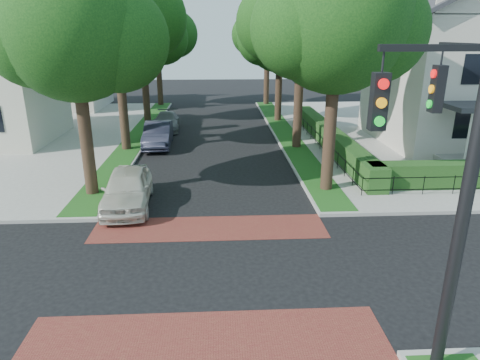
% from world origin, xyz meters
% --- Properties ---
extents(ground, '(120.00, 120.00, 0.00)m').
position_xyz_m(ground, '(0.00, 0.00, 0.00)').
color(ground, black).
rests_on(ground, ground).
extents(sidewalk_ne, '(30.00, 30.00, 0.15)m').
position_xyz_m(sidewalk_ne, '(19.50, 19.00, 0.07)').
color(sidewalk_ne, gray).
rests_on(sidewalk_ne, ground).
extents(crosswalk_far, '(9.00, 2.20, 0.01)m').
position_xyz_m(crosswalk_far, '(0.00, 3.20, 0.01)').
color(crosswalk_far, maroon).
rests_on(crosswalk_far, ground).
extents(crosswalk_near, '(9.00, 2.20, 0.01)m').
position_xyz_m(crosswalk_near, '(0.00, -3.20, 0.01)').
color(crosswalk_near, maroon).
rests_on(crosswalk_near, ground).
extents(grass_strip_ne, '(1.60, 29.80, 0.02)m').
position_xyz_m(grass_strip_ne, '(5.40, 19.10, 0.16)').
color(grass_strip_ne, '#164814').
rests_on(grass_strip_ne, sidewalk_ne).
extents(grass_strip_nw, '(1.60, 29.80, 0.02)m').
position_xyz_m(grass_strip_nw, '(-5.40, 19.10, 0.16)').
color(grass_strip_nw, '#164814').
rests_on(grass_strip_nw, sidewalk_nw).
extents(tree_right_near, '(7.75, 6.67, 10.66)m').
position_xyz_m(tree_right_near, '(5.60, 7.24, 7.63)').
color(tree_right_near, black).
rests_on(tree_right_near, sidewalk_ne).
extents(tree_right_mid, '(8.25, 7.09, 11.22)m').
position_xyz_m(tree_right_mid, '(5.61, 15.25, 7.99)').
color(tree_right_mid, black).
rests_on(tree_right_mid, sidewalk_ne).
extents(tree_right_far, '(7.25, 6.23, 9.74)m').
position_xyz_m(tree_right_far, '(5.60, 24.22, 6.91)').
color(tree_right_far, black).
rests_on(tree_right_far, sidewalk_ne).
extents(tree_right_back, '(7.50, 6.45, 10.20)m').
position_xyz_m(tree_right_back, '(5.60, 33.23, 7.27)').
color(tree_right_back, black).
rests_on(tree_right_back, sidewalk_ne).
extents(tree_left_near, '(7.50, 6.45, 10.20)m').
position_xyz_m(tree_left_near, '(-5.40, 7.23, 7.27)').
color(tree_left_near, black).
rests_on(tree_left_near, sidewalk_nw).
extents(tree_left_mid, '(8.00, 6.88, 11.48)m').
position_xyz_m(tree_left_mid, '(-5.39, 15.24, 8.34)').
color(tree_left_mid, black).
rests_on(tree_left_mid, sidewalk_nw).
extents(tree_left_far, '(7.00, 6.02, 9.86)m').
position_xyz_m(tree_left_far, '(-5.40, 24.22, 7.12)').
color(tree_left_far, black).
rests_on(tree_left_far, sidewalk_nw).
extents(tree_left_back, '(7.75, 6.66, 10.44)m').
position_xyz_m(tree_left_back, '(-5.40, 33.24, 7.41)').
color(tree_left_back, black).
rests_on(tree_left_back, sidewalk_nw).
extents(hedge_main_road, '(1.00, 18.00, 1.20)m').
position_xyz_m(hedge_main_road, '(7.70, 15.00, 0.75)').
color(hedge_main_road, '#174216').
rests_on(hedge_main_road, sidewalk_ne).
extents(fence_main_road, '(0.06, 18.00, 0.90)m').
position_xyz_m(fence_main_road, '(6.90, 15.00, 0.60)').
color(fence_main_road, black).
rests_on(fence_main_road, sidewalk_ne).
extents(house_left_far, '(10.00, 9.00, 10.14)m').
position_xyz_m(house_left_far, '(-15.49, 31.99, 5.04)').
color(house_left_far, beige).
rests_on(house_left_far, sidewalk_nw).
extents(traffic_signal, '(2.17, 2.00, 8.00)m').
position_xyz_m(traffic_signal, '(4.89, -4.41, 4.71)').
color(traffic_signal, black).
rests_on(traffic_signal, sidewalk_se).
extents(parked_car_front, '(2.34, 5.02, 1.66)m').
position_xyz_m(parked_car_front, '(-3.58, 5.62, 0.83)').
color(parked_car_front, beige).
rests_on(parked_car_front, ground).
extents(parked_car_middle, '(1.89, 4.96, 1.61)m').
position_xyz_m(parked_car_middle, '(-3.60, 16.11, 0.81)').
color(parked_car_middle, '#222433').
rests_on(parked_car_middle, ground).
extents(parked_car_rear, '(2.18, 4.74, 1.34)m').
position_xyz_m(parked_car_rear, '(-3.60, 21.29, 0.67)').
color(parked_car_rear, slate).
rests_on(parked_car_rear, ground).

